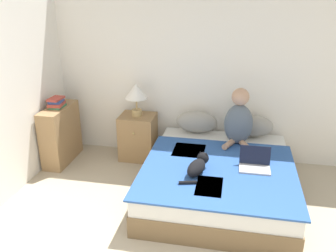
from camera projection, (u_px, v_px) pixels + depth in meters
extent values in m
cube|color=white|center=(221.00, 68.00, 4.66)|extent=(5.50, 0.05, 2.55)
cube|color=brown|center=(218.00, 185.00, 4.14)|extent=(1.61, 1.92, 0.24)
cube|color=silver|center=(219.00, 170.00, 4.06)|extent=(1.59, 1.89, 0.17)
cube|color=#2D569E|center=(218.00, 170.00, 3.85)|extent=(1.66, 1.54, 0.02)
cube|color=#B2BC70|center=(209.00, 186.00, 3.53)|extent=(0.26, 0.39, 0.01)
cube|color=#B2BC70|center=(189.00, 150.00, 4.30)|extent=(0.38, 0.39, 0.01)
ellipsoid|color=gray|center=(196.00, 122.00, 4.77)|extent=(0.55, 0.24, 0.29)
ellipsoid|color=gray|center=(252.00, 126.00, 4.64)|extent=(0.55, 0.24, 0.29)
ellipsoid|color=slate|center=(238.00, 124.00, 4.39)|extent=(0.35, 0.19, 0.52)
sphere|color=tan|center=(240.00, 97.00, 4.26)|extent=(0.21, 0.21, 0.21)
cylinder|color=tan|center=(229.00, 144.00, 4.38)|extent=(0.17, 0.25, 0.07)
cylinder|color=tan|center=(245.00, 145.00, 4.34)|extent=(0.17, 0.25, 0.07)
ellipsoid|color=black|center=(196.00, 168.00, 3.72)|extent=(0.24, 0.36, 0.15)
sphere|color=black|center=(203.00, 158.00, 3.87)|extent=(0.13, 0.13, 0.13)
cone|color=black|center=(200.00, 153.00, 3.86)|extent=(0.06, 0.06, 0.06)
cone|color=black|center=(206.00, 155.00, 3.83)|extent=(0.06, 0.06, 0.06)
cylinder|color=black|center=(188.00, 182.00, 3.56)|extent=(0.18, 0.08, 0.03)
cube|color=#B7B7BC|center=(255.00, 169.00, 3.83)|extent=(0.33, 0.21, 0.02)
cube|color=black|center=(255.00, 155.00, 3.91)|extent=(0.33, 0.06, 0.20)
cube|color=#937047|center=(138.00, 137.00, 4.96)|extent=(0.48, 0.40, 0.63)
sphere|color=tan|center=(133.00, 133.00, 4.71)|extent=(0.03, 0.03, 0.03)
cylinder|color=tan|center=(137.00, 113.00, 4.82)|extent=(0.14, 0.14, 0.09)
cylinder|color=tan|center=(137.00, 104.00, 4.77)|extent=(0.02, 0.02, 0.16)
cone|color=white|center=(136.00, 91.00, 4.71)|extent=(0.30, 0.30, 0.20)
cube|color=#99754C|center=(61.00, 134.00, 4.85)|extent=(0.26, 0.72, 0.78)
cube|color=#3D7A51|center=(58.00, 106.00, 4.69)|extent=(0.16, 0.22, 0.03)
cube|color=#B24238|center=(57.00, 104.00, 4.68)|extent=(0.20, 0.25, 0.04)
cube|color=#334C8E|center=(56.00, 101.00, 4.67)|extent=(0.18, 0.21, 0.04)
cube|color=#B24238|center=(56.00, 99.00, 4.65)|extent=(0.16, 0.24, 0.03)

